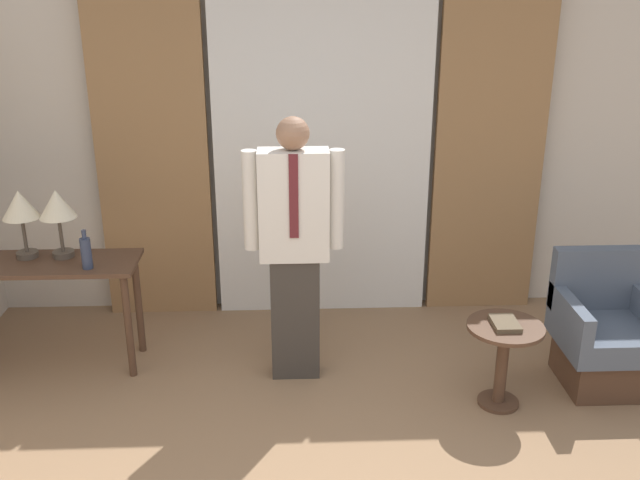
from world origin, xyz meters
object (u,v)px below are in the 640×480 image
table_lamp_left (20,208)px  armchair (604,337)px  table_lamp_right (57,208)px  side_table (503,351)px  bottle_by_lamp (86,253)px  person (294,241)px  desk (44,280)px  book (505,323)px

table_lamp_left → armchair: (3.78, -0.46, -0.78)m
table_lamp_right → side_table: bearing=-13.9°
bottle_by_lamp → armchair: (3.33, -0.25, -0.55)m
table_lamp_left → person: (1.78, -0.27, -0.16)m
table_lamp_left → armchair: size_ratio=0.54×
desk → bottle_by_lamp: 0.43m
table_lamp_left → book: 3.16m
table_lamp_right → bottle_by_lamp: table_lamp_right is taller
side_table → desk: bearing=168.3°
bottle_by_lamp → armchair: 3.39m
armchair → book: armchair is taller
table_lamp_right → book: size_ratio=2.15×
desk → armchair: bearing=-5.8°
desk → person: size_ratio=0.71×
table_lamp_left → person: 1.80m
bottle_by_lamp → side_table: 2.69m
book → table_lamp_left: bearing=167.0°
armchair → book: 0.82m
table_lamp_left → book: bearing=-13.0°
person → table_lamp_right: bearing=169.9°
table_lamp_right → person: 1.57m
table_lamp_right → book: bearing=-14.0°
table_lamp_left → side_table: (3.04, -0.70, -0.74)m
person → armchair: person is taller
desk → book: desk is taller
table_lamp_left → table_lamp_right: (0.24, 0.00, 0.00)m
table_lamp_left → person: person is taller
table_lamp_right → armchair: size_ratio=0.54×
person → armchair: bearing=-5.3°
desk → person: bearing=-6.4°
armchair → table_lamp_right: bearing=172.6°
table_lamp_right → person: bearing=-10.1°
table_lamp_right → side_table: table_lamp_right is taller
desk → bottle_by_lamp: size_ratio=4.78×
table_lamp_right → armchair: 3.66m
table_lamp_left → table_lamp_right: 0.24m
desk → book: 2.98m
desk → table_lamp_left: bearing=143.3°
table_lamp_right → book: 2.94m
bottle_by_lamp → table_lamp_right: bearing=135.8°
desk → armchair: armchair is taller
person → side_table: person is taller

